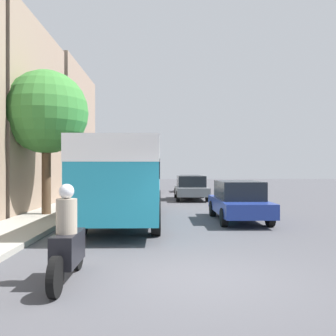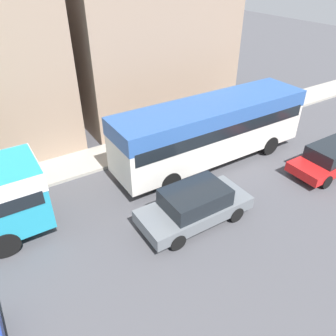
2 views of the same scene
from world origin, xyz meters
TOP-DOWN VIEW (x-y plane):
  - building_far_terrace at (-9.65, 20.63)m, footprint 6.91×9.51m
  - bus_following at (-1.95, 19.97)m, footprint 2.55×10.05m
  - car_crossing at (1.31, 16.63)m, footprint 1.97×4.47m
  - car_distant at (1.90, 24.33)m, footprint 1.82×4.42m
  - pedestrian_near_curb at (-4.89, 26.96)m, footprint 0.35×0.35m

SIDE VIEW (x-z plane):
  - car_distant at x=1.90m, z-range 0.04..1.44m
  - car_crossing at x=1.31m, z-range 0.03..1.53m
  - pedestrian_near_curb at x=-4.89m, z-range 0.18..2.03m
  - bus_following at x=-1.95m, z-range 0.46..3.61m
  - building_far_terrace at x=-9.65m, z-range 0.00..9.11m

